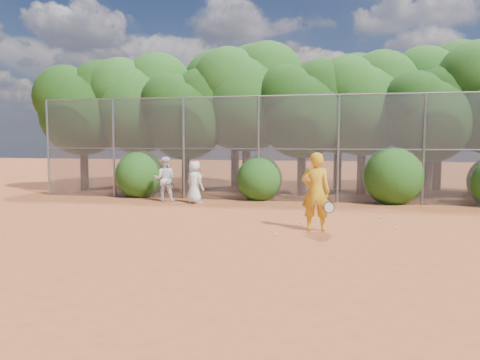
# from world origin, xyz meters

# --- Properties ---
(ground) EXTENTS (80.00, 80.00, 0.00)m
(ground) POSITION_xyz_m (0.00, 0.00, 0.00)
(ground) COLOR #A64E25
(ground) RESTS_ON ground
(fence_back) EXTENTS (20.05, 0.09, 4.03)m
(fence_back) POSITION_xyz_m (-0.12, 6.00, 2.05)
(fence_back) COLOR gray
(fence_back) RESTS_ON ground
(tree_0) EXTENTS (4.38, 3.81, 6.00)m
(tree_0) POSITION_xyz_m (-9.44, 8.04, 3.93)
(tree_0) COLOR black
(tree_0) RESTS_ON ground
(tree_1) EXTENTS (4.64, 4.03, 6.35)m
(tree_1) POSITION_xyz_m (-6.94, 8.54, 4.16)
(tree_1) COLOR black
(tree_1) RESTS_ON ground
(tree_2) EXTENTS (3.99, 3.47, 5.47)m
(tree_2) POSITION_xyz_m (-4.45, 7.83, 3.58)
(tree_2) COLOR black
(tree_2) RESTS_ON ground
(tree_3) EXTENTS (4.89, 4.26, 6.70)m
(tree_3) POSITION_xyz_m (-1.94, 8.84, 4.40)
(tree_3) COLOR black
(tree_3) RESTS_ON ground
(tree_4) EXTENTS (4.19, 3.64, 5.73)m
(tree_4) POSITION_xyz_m (0.55, 8.24, 3.76)
(tree_4) COLOR black
(tree_4) RESTS_ON ground
(tree_5) EXTENTS (4.51, 3.92, 6.17)m
(tree_5) POSITION_xyz_m (3.06, 9.04, 4.05)
(tree_5) COLOR black
(tree_5) RESTS_ON ground
(tree_6) EXTENTS (3.86, 3.36, 5.29)m
(tree_6) POSITION_xyz_m (5.55, 8.03, 3.47)
(tree_6) COLOR black
(tree_6) RESTS_ON ground
(tree_9) EXTENTS (4.83, 4.20, 6.62)m
(tree_9) POSITION_xyz_m (-7.94, 10.84, 4.34)
(tree_9) COLOR black
(tree_9) RESTS_ON ground
(tree_10) EXTENTS (5.15, 4.48, 7.06)m
(tree_10) POSITION_xyz_m (-2.93, 11.05, 4.63)
(tree_10) COLOR black
(tree_10) RESTS_ON ground
(tree_11) EXTENTS (4.64, 4.03, 6.35)m
(tree_11) POSITION_xyz_m (2.06, 10.64, 4.16)
(tree_11) COLOR black
(tree_11) RESTS_ON ground
(tree_12) EXTENTS (5.02, 4.37, 6.88)m
(tree_12) POSITION_xyz_m (6.56, 11.24, 4.51)
(tree_12) COLOR black
(tree_12) RESTS_ON ground
(bush_0) EXTENTS (2.00, 2.00, 2.00)m
(bush_0) POSITION_xyz_m (-6.00, 6.30, 1.00)
(bush_0) COLOR #1D4E13
(bush_0) RESTS_ON ground
(bush_1) EXTENTS (1.80, 1.80, 1.80)m
(bush_1) POSITION_xyz_m (-1.00, 6.30, 0.90)
(bush_1) COLOR #1D4E13
(bush_1) RESTS_ON ground
(bush_2) EXTENTS (2.20, 2.20, 2.20)m
(bush_2) POSITION_xyz_m (4.00, 6.30, 1.10)
(bush_2) COLOR #1D4E13
(bush_2) RESTS_ON ground
(player_yellow) EXTENTS (0.88, 0.56, 2.04)m
(player_yellow) POSITION_xyz_m (1.42, 0.40, 1.02)
(player_yellow) COLOR gold
(player_yellow) RESTS_ON ground
(player_teen) EXTENTS (0.92, 0.83, 1.61)m
(player_teen) POSITION_xyz_m (-3.19, 4.80, 0.80)
(player_teen) COLOR white
(player_teen) RESTS_ON ground
(player_white) EXTENTS (0.96, 0.85, 1.71)m
(player_white) POSITION_xyz_m (-4.48, 5.12, 0.85)
(player_white) COLOR white
(player_white) RESTS_ON ground
(ball_0) EXTENTS (0.07, 0.07, 0.07)m
(ball_0) POSITION_xyz_m (0.99, 1.35, 0.03)
(ball_0) COLOR yellow
(ball_0) RESTS_ON ground
(ball_1) EXTENTS (0.07, 0.07, 0.07)m
(ball_1) POSITION_xyz_m (3.51, 3.13, 0.03)
(ball_1) COLOR yellow
(ball_1) RESTS_ON ground
(ball_2) EXTENTS (0.07, 0.07, 0.07)m
(ball_2) POSITION_xyz_m (0.33, 0.02, 0.03)
(ball_2) COLOR yellow
(ball_2) RESTS_ON ground
(ball_3) EXTENTS (0.07, 0.07, 0.07)m
(ball_3) POSITION_xyz_m (3.52, 1.05, 0.03)
(ball_3) COLOR yellow
(ball_3) RESTS_ON ground
(ball_4) EXTENTS (0.07, 0.07, 0.07)m
(ball_4) POSITION_xyz_m (0.50, -0.47, 0.03)
(ball_4) COLOR yellow
(ball_4) RESTS_ON ground
(ball_5) EXTENTS (0.07, 0.07, 0.07)m
(ball_5) POSITION_xyz_m (3.23, 2.65, 0.03)
(ball_5) COLOR yellow
(ball_5) RESTS_ON ground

